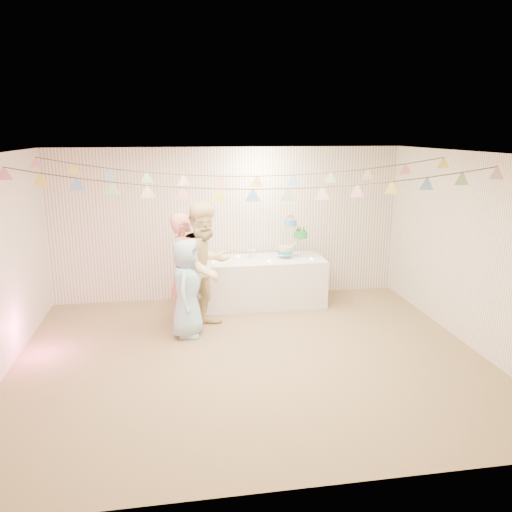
{
  "coord_description": "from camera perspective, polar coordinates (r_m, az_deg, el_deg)",
  "views": [
    {
      "loc": [
        -0.88,
        -5.91,
        2.86
      ],
      "look_at": [
        0.2,
        0.8,
        1.15
      ],
      "focal_mm": 35.0,
      "sensor_mm": 36.0,
      "label": 1
    }
  ],
  "objects": [
    {
      "name": "tealight_1",
      "position": [
        8.42,
        -2.02,
        -0.01
      ],
      "size": [
        0.04,
        0.04,
        0.03
      ],
      "primitive_type": "cylinder",
      "color": "#FFD88C",
      "rests_on": "table"
    },
    {
      "name": "person_adult_b",
      "position": [
        7.28,
        -5.76,
        -1.22
      ],
      "size": [
        1.16,
        1.14,
        1.89
      ],
      "primitive_type": "imported",
      "rotation": [
        0.0,
        0.0,
        0.72
      ],
      "color": "#E0C48A",
      "rests_on": "floor"
    },
    {
      "name": "floor",
      "position": [
        6.62,
        -0.62,
        -11.46
      ],
      "size": [
        6.0,
        6.0,
        0.0
      ],
      "primitive_type": "plane",
      "color": "olive",
      "rests_on": "ground"
    },
    {
      "name": "tealight_0",
      "position": [
        8.06,
        -4.9,
        -0.7
      ],
      "size": [
        0.04,
        0.04,
        0.03
      ],
      "primitive_type": "cylinder",
      "color": "#FFD88C",
      "rests_on": "table"
    },
    {
      "name": "tealight_3",
      "position": [
        8.57,
        2.6,
        0.24
      ],
      "size": [
        0.04,
        0.04,
        0.03
      ],
      "primitive_type": "cylinder",
      "color": "#FFD88C",
      "rests_on": "table"
    },
    {
      "name": "person_child",
      "position": [
        7.1,
        -7.9,
        -3.68
      ],
      "size": [
        0.61,
        0.78,
        1.41
      ],
      "primitive_type": "imported",
      "rotation": [
        0.0,
        0.0,
        1.31
      ],
      "color": "#93B9D1",
      "rests_on": "floor"
    },
    {
      "name": "table",
      "position": [
        8.41,
        0.53,
        -2.92
      ],
      "size": [
        2.11,
        0.84,
        0.79
      ],
      "primitive_type": "cube",
      "color": "silver",
      "rests_on": "floor"
    },
    {
      "name": "right_wall",
      "position": [
        7.24,
        23.54,
        0.49
      ],
      "size": [
        5.0,
        5.0,
        0.0
      ],
      "primitive_type": "plane",
      "color": "white",
      "rests_on": "ground"
    },
    {
      "name": "cake_top_tier",
      "position": [
        8.29,
        3.87,
        3.78
      ],
      "size": [
        0.25,
        0.25,
        0.19
      ],
      "primitive_type": null,
      "color": "#448DD7",
      "rests_on": "cake_stand"
    },
    {
      "name": "cake_bottom",
      "position": [
        8.35,
        3.26,
        0.08
      ],
      "size": [
        0.31,
        0.31,
        0.15
      ],
      "primitive_type": null,
      "color": "teal",
      "rests_on": "cake_stand"
    },
    {
      "name": "person_adult_a",
      "position": [
        7.54,
        -8.1,
        -1.49
      ],
      "size": [
        0.49,
        0.67,
        1.69
      ],
      "primitive_type": "imported",
      "rotation": [
        0.0,
        0.0,
        1.42
      ],
      "color": "#E38C77",
      "rests_on": "floor"
    },
    {
      "name": "platter",
      "position": [
        8.19,
        -3.06,
        -0.76
      ],
      "size": [
        0.37,
        0.37,
        0.02
      ],
      "primitive_type": "cylinder",
      "color": "white",
      "rests_on": "table"
    },
    {
      "name": "posy",
      "position": [
        8.31,
        -0.54,
        0.01
      ],
      "size": [
        0.14,
        0.14,
        0.16
      ],
      "primitive_type": null,
      "color": "white",
      "rests_on": "table"
    },
    {
      "name": "front_wall",
      "position": [
        3.85,
        4.98,
        -9.85
      ],
      "size": [
        6.0,
        6.0,
        0.0
      ],
      "primitive_type": "plane",
      "color": "white",
      "rests_on": "ground"
    },
    {
      "name": "cake_middle",
      "position": [
        8.51,
        5.24,
        2.18
      ],
      "size": [
        0.27,
        0.27,
        0.22
      ],
      "primitive_type": null,
      "color": "green",
      "rests_on": "cake_stand"
    },
    {
      "name": "bunting_back",
      "position": [
        7.08,
        -2.02,
        9.99
      ],
      "size": [
        5.6,
        1.1,
        0.4
      ],
      "primitive_type": null,
      "color": "pink",
      "rests_on": "ceiling"
    },
    {
      "name": "cake_stand",
      "position": [
        8.39,
        4.19,
        1.87
      ],
      "size": [
        0.6,
        0.35,
        0.67
      ],
      "primitive_type": null,
      "color": "silver",
      "rests_on": "table"
    },
    {
      "name": "tealight_2",
      "position": [
        8.1,
        1.5,
        -0.57
      ],
      "size": [
        0.04,
        0.04,
        0.03
      ],
      "primitive_type": "cylinder",
      "color": "#FFD88C",
      "rests_on": "table"
    },
    {
      "name": "tealight_4",
      "position": [
        8.3,
        6.34,
        -0.29
      ],
      "size": [
        0.04,
        0.04,
        0.03
      ],
      "primitive_type": "cylinder",
      "color": "#FFD88C",
      "rests_on": "table"
    },
    {
      "name": "back_wall",
      "position": [
        8.6,
        -3.13,
        3.65
      ],
      "size": [
        6.0,
        6.0,
        0.0
      ],
      "primitive_type": "plane",
      "color": "white",
      "rests_on": "ground"
    },
    {
      "name": "bunting_front",
      "position": [
        5.8,
        -0.38,
        8.78
      ],
      "size": [
        5.6,
        0.9,
        0.36
      ],
      "primitive_type": null,
      "color": "#72A5E5",
      "rests_on": "ceiling"
    },
    {
      "name": "ceiling",
      "position": [
        5.98,
        -0.68,
        11.63
      ],
      "size": [
        6.0,
        6.0,
        0.0
      ],
      "primitive_type": "plane",
      "color": "silver",
      "rests_on": "ground"
    }
  ]
}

